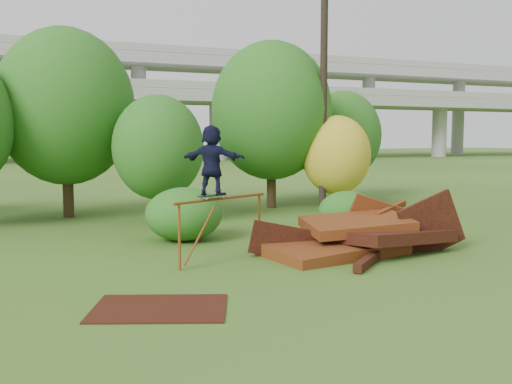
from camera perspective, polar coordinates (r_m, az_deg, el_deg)
name	(u,v)px	position (r m, az deg, el deg)	size (l,w,h in m)	color
ground	(326,272)	(12.53, 6.98, -7.98)	(240.00, 240.00, 0.00)	#2D5116
scrap_pile	(359,237)	(14.66, 10.30, -4.49)	(5.63, 3.48, 1.90)	#4D220D
grind_rail	(222,213)	(13.44, -3.40, -2.11)	(2.70, 1.39, 1.51)	brown
skateboard	(212,196)	(13.16, -4.40, -0.36)	(0.76, 0.52, 0.08)	black
skater	(212,160)	(13.11, -4.43, 3.20)	(1.49, 0.47, 1.61)	black
flat_plate	(160,308)	(10.01, -9.62, -11.37)	(2.25, 1.60, 0.03)	black
tree_1	(66,107)	(21.89, -18.51, 8.09)	(4.93, 4.93, 6.85)	black
tree_2	(158,148)	(19.57, -9.77, 4.39)	(3.09, 3.09, 4.35)	black
tree_3	(272,111)	(23.57, 1.57, 8.11)	(4.93, 4.93, 6.84)	black
tree_4	(336,155)	(23.00, 8.03, 3.66)	(2.75, 2.75, 3.79)	black
tree_5	(342,135)	(27.24, 8.64, 5.61)	(3.63, 3.63, 5.10)	black
shrub_left	(184,214)	(16.17, -7.21, -2.21)	(2.19, 2.02, 1.52)	#1E4813
shrub_right	(347,212)	(17.64, 9.13, -1.97)	(1.82, 1.67, 1.29)	#1E4813
utility_pole	(324,68)	(22.59, 6.80, 12.23)	(1.40, 0.28, 11.02)	black
freeway_overpass	(69,76)	(74.12, -18.17, 10.92)	(160.00, 15.00, 13.70)	gray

